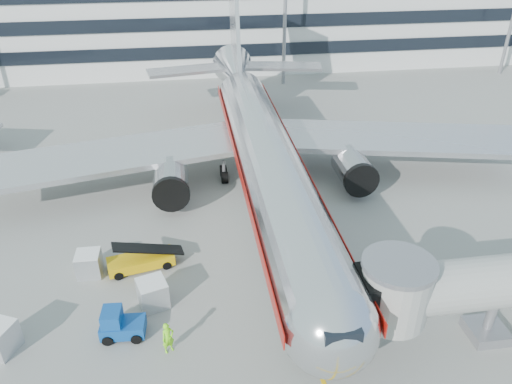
{
  "coord_description": "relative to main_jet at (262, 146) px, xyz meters",
  "views": [
    {
      "loc": [
        -6.33,
        -27.44,
        22.46
      ],
      "look_at": [
        -1.6,
        4.29,
        4.0
      ],
      "focal_mm": 35.0,
      "sensor_mm": 36.0,
      "label": 1
    }
  ],
  "objects": [
    {
      "name": "ground",
      "position": [
        0.0,
        -11.72,
        -4.23
      ],
      "size": [
        180.0,
        180.0,
        0.0
      ],
      "primitive_type": "plane",
      "color": "gray",
      "rests_on": "ground"
    },
    {
      "name": "lead_in_line",
      "position": [
        0.0,
        -1.72,
        -4.23
      ],
      "size": [
        0.25,
        70.0,
        0.01
      ],
      "primitive_type": "cube",
      "color": "yellow",
      "rests_on": "ground"
    },
    {
      "name": "main_jet",
      "position": [
        0.0,
        0.0,
        0.0
      ],
      "size": [
        50.95,
        48.7,
        16.06
      ],
      "color": "silver",
      "rests_on": "ground"
    },
    {
      "name": "terminal",
      "position": [
        0.0,
        46.23,
        3.57
      ],
      "size": [
        150.0,
        24.25,
        15.6
      ],
      "color": "silver",
      "rests_on": "ground"
    },
    {
      "name": "belt_loader",
      "position": [
        -10.26,
        -10.09,
        -3.58
      ],
      "size": [
        4.97,
        2.59,
        2.32
      ],
      "color": "#E1AB09",
      "rests_on": "ground"
    },
    {
      "name": "baggage_tug",
      "position": [
        -11.15,
        -16.46,
        -3.39
      ],
      "size": [
        2.69,
        1.82,
        1.95
      ],
      "color": "navy",
      "rests_on": "ground"
    },
    {
      "name": "cargo_container_right",
      "position": [
        -13.76,
        -10.24,
        -3.36
      ],
      "size": [
        1.66,
        1.66,
        1.74
      ],
      "color": "#B7B9BF",
      "rests_on": "ground"
    },
    {
      "name": "cargo_container_front",
      "position": [
        -9.28,
        -14.06,
        -3.3
      ],
      "size": [
        2.18,
        2.18,
        1.86
      ],
      "color": "#B7B9BF",
      "rests_on": "ground"
    },
    {
      "name": "ramp_worker",
      "position": [
        -8.28,
        -18.13,
        -3.21
      ],
      "size": [
        0.89,
        0.79,
        2.05
      ],
      "primitive_type": "imported",
      "rotation": [
        0.0,
        0.0,
        0.5
      ],
      "color": "#86FF1A",
      "rests_on": "ground"
    }
  ]
}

